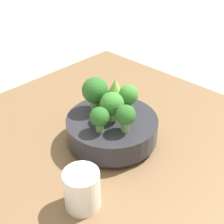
{
  "coord_description": "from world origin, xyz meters",
  "views": [
    {
      "loc": [
        0.4,
        -0.47,
        0.56
      ],
      "look_at": [
        -0.04,
        -0.01,
        0.13
      ],
      "focal_mm": 50.0,
      "sensor_mm": 36.0,
      "label": 1
    }
  ],
  "objects": [
    {
      "name": "table",
      "position": [
        0.0,
        0.0,
        0.02
      ],
      "size": [
        0.94,
        0.81,
        0.04
      ],
      "color": "brown",
      "rests_on": "ground_plane"
    },
    {
      "name": "ground_plane",
      "position": [
        0.0,
        0.0,
        0.0
      ],
      "size": [
        6.0,
        6.0,
        0.0
      ],
      "primitive_type": "plane",
      "color": "beige"
    },
    {
      "name": "broccoli_floret_left",
      "position": [
        -0.1,
        -0.01,
        0.17
      ],
      "size": [
        0.07,
        0.07,
        0.09
      ],
      "color": "#609347",
      "rests_on": "bowl"
    },
    {
      "name": "broccoli_floret_back",
      "position": [
        -0.04,
        0.05,
        0.15
      ],
      "size": [
        0.05,
        0.05,
        0.07
      ],
      "color": "#6BA34C",
      "rests_on": "bowl"
    },
    {
      "name": "broccoli_floret_front",
      "position": [
        -0.02,
        -0.07,
        0.15
      ],
      "size": [
        0.05,
        0.05,
        0.06
      ],
      "color": "#609347",
      "rests_on": "bowl"
    },
    {
      "name": "broccoli_floret_center",
      "position": [
        -0.04,
        -0.01,
        0.15
      ],
      "size": [
        0.06,
        0.06,
        0.07
      ],
      "color": "#6BA34C",
      "rests_on": "bowl"
    },
    {
      "name": "broccoli_floret_right",
      "position": [
        0.02,
        -0.03,
        0.16
      ],
      "size": [
        0.05,
        0.05,
        0.07
      ],
      "color": "#609347",
      "rests_on": "bowl"
    },
    {
      "name": "romanesco_piece_far",
      "position": [
        -0.07,
        0.03,
        0.17
      ],
      "size": [
        0.05,
        0.05,
        0.08
      ],
      "color": "#609347",
      "rests_on": "bowl"
    },
    {
      "name": "bowl",
      "position": [
        -0.04,
        -0.01,
        0.08
      ],
      "size": [
        0.23,
        0.23,
        0.07
      ],
      "color": "#28282D",
      "rests_on": "table"
    },
    {
      "name": "cup",
      "position": [
        0.06,
        -0.2,
        0.09
      ],
      "size": [
        0.07,
        0.07,
        0.09
      ],
      "color": "silver",
      "rests_on": "table"
    }
  ]
}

